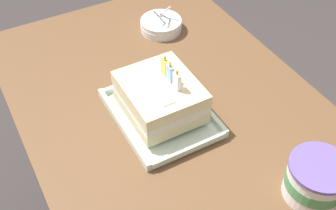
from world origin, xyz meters
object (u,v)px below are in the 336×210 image
at_px(birthday_cake, 161,97).
at_px(ice_cream_tub, 316,180).
at_px(bowl_stack, 161,25).
at_px(foil_tray, 161,114).

height_order(birthday_cake, ice_cream_tub, birthday_cake).
xyz_separation_m(birthday_cake, bowl_stack, (-0.34, 0.18, -0.05)).
height_order(foil_tray, ice_cream_tub, ice_cream_tub).
bearing_deg(bowl_stack, foil_tray, -28.01).
distance_m(bowl_stack, ice_cream_tub, 0.71).
xyz_separation_m(bowl_stack, ice_cream_tub, (0.71, -0.00, 0.03)).
bearing_deg(birthday_cake, ice_cream_tub, 26.18).
relative_size(birthday_cake, ice_cream_tub, 1.50).
bearing_deg(ice_cream_tub, birthday_cake, -153.82).
bearing_deg(bowl_stack, birthday_cake, -27.98).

